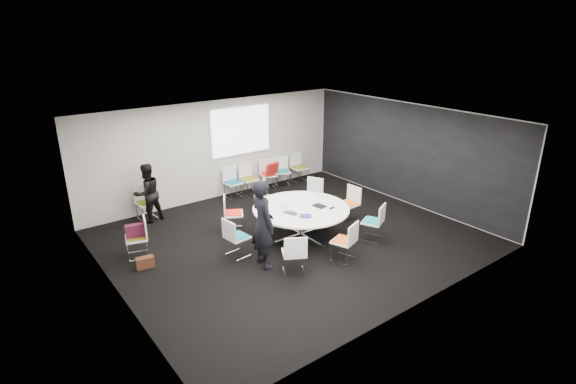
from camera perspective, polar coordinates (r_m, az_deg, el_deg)
room_shell at (r=10.18m, az=0.88°, el=1.36°), size 8.08×7.08×2.88m
conference_table at (r=10.55m, az=1.65°, el=-2.93°), size 2.26×2.26×0.73m
projection_screen at (r=13.20m, az=-5.97°, el=7.73°), size 1.90×0.03×1.35m
chair_ring_a at (r=11.63m, az=7.67°, el=-2.27°), size 0.48×0.49×0.88m
chair_ring_b at (r=12.13m, az=3.08°, el=-1.13°), size 0.61×0.61×0.88m
chair_ring_c at (r=11.91m, az=-2.81°, el=-1.54°), size 0.58×0.57×0.88m
chair_ring_d at (r=11.02m, az=-6.95°, el=-3.55°), size 0.62×0.62×0.88m
chair_ring_e at (r=9.84m, az=-6.49°, el=-6.60°), size 0.50×0.51×0.88m
chair_ring_f at (r=9.14m, az=0.79°, el=-8.72°), size 0.62×0.62×0.88m
chair_ring_g at (r=9.68m, az=7.11°, el=-7.10°), size 0.58×0.58×0.88m
chair_ring_h at (r=10.69m, az=10.70°, el=-4.55°), size 0.61×0.60×0.88m
chair_back_a at (r=13.14m, az=-6.97°, el=0.48°), size 0.46×0.45×0.88m
chair_back_b at (r=13.41m, az=-4.95°, el=0.96°), size 0.46×0.45×0.88m
chair_back_c at (r=13.76m, az=-2.52°, el=1.53°), size 0.58×0.57×0.88m
chair_back_d at (r=14.05m, az=-0.74°, el=1.96°), size 0.60×0.60×0.88m
chair_back_e at (r=14.44m, az=1.40°, el=2.46°), size 0.47×0.46×0.88m
chair_spare_left at (r=10.27m, az=-18.52°, el=-6.38°), size 0.56×0.56×0.88m
chair_person_back at (r=12.14m, az=-17.47°, el=-2.06°), size 0.49×0.48×0.88m
person_main at (r=9.14m, az=-3.21°, el=-4.06°), size 0.53×0.73×1.88m
person_back at (r=11.83m, az=-17.43°, el=-0.13°), size 0.84×0.71×1.52m
laptop at (r=10.19m, az=0.48°, el=-2.58°), size 0.32×0.39×0.03m
laptop_lid at (r=10.21m, az=-0.68°, el=-1.82°), size 0.18×0.26×0.22m
notebook_black at (r=10.57m, az=4.02°, el=-1.77°), size 0.26×0.33×0.02m
tablet_folio at (r=10.00m, az=2.26°, el=-3.06°), size 0.33×0.32×0.03m
papers_right at (r=11.06m, az=2.98°, el=-0.76°), size 0.37×0.34×0.00m
papers_front at (r=10.81m, az=5.43°, el=-1.34°), size 0.35×0.29×0.00m
cup at (r=10.79m, az=0.19°, el=-1.05°), size 0.08×0.08×0.09m
phone at (r=10.49m, az=5.62°, el=-2.03°), size 0.15×0.10×0.01m
maroon_bag at (r=10.13m, az=-18.82°, el=-4.65°), size 0.42×0.22×0.28m
brown_bag at (r=9.84m, az=-17.69°, el=-8.52°), size 0.38×0.21×0.24m
red_jacket at (r=13.45m, az=-2.02°, el=3.00°), size 0.46×0.24×0.36m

